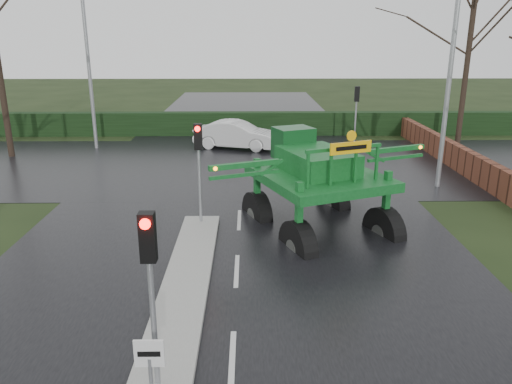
{
  "coord_description": "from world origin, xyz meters",
  "views": [
    {
      "loc": [
        0.35,
        -8.54,
        6.22
      ],
      "look_at": [
        0.55,
        4.96,
        2.0
      ],
      "focal_mm": 35.0,
      "sensor_mm": 36.0,
      "label": 1
    }
  ],
  "objects_px": {
    "street_light_right": "(446,42)",
    "street_light_left_far": "(92,41)",
    "traffic_signal_mid": "(199,152)",
    "white_sedan": "(237,149)",
    "crop_sprayer": "(296,181)",
    "keep_left_sign": "(150,363)",
    "traffic_signal_far": "(356,103)",
    "traffic_signal_near": "(150,266)"
  },
  "relations": [
    {
      "from": "white_sedan",
      "to": "street_light_right",
      "type": "bearing_deg",
      "value": -116.25
    },
    {
      "from": "traffic_signal_mid",
      "to": "street_light_right",
      "type": "distance_m",
      "value": 11.05
    },
    {
      "from": "street_light_left_far",
      "to": "traffic_signal_near",
      "type": "bearing_deg",
      "value": -71.83
    },
    {
      "from": "traffic_signal_far",
      "to": "street_light_right",
      "type": "distance_m",
      "value": 8.86
    },
    {
      "from": "street_light_left_far",
      "to": "crop_sprayer",
      "type": "distance_m",
      "value": 17.84
    },
    {
      "from": "street_light_left_far",
      "to": "crop_sprayer",
      "type": "bearing_deg",
      "value": -55.11
    },
    {
      "from": "traffic_signal_far",
      "to": "street_light_right",
      "type": "bearing_deg",
      "value": 101.95
    },
    {
      "from": "traffic_signal_mid",
      "to": "street_light_right",
      "type": "bearing_deg",
      "value": 25.4
    },
    {
      "from": "traffic_signal_mid",
      "to": "white_sedan",
      "type": "relative_size",
      "value": 0.73
    },
    {
      "from": "traffic_signal_mid",
      "to": "crop_sprayer",
      "type": "bearing_deg",
      "value": -30.1
    },
    {
      "from": "traffic_signal_far",
      "to": "street_light_left_far",
      "type": "bearing_deg",
      "value": 0.03
    },
    {
      "from": "traffic_signal_near",
      "to": "traffic_signal_mid",
      "type": "relative_size",
      "value": 1.0
    },
    {
      "from": "traffic_signal_far",
      "to": "white_sedan",
      "type": "xyz_separation_m",
      "value": [
        -6.85,
        -0.19,
        -2.59
      ]
    },
    {
      "from": "keep_left_sign",
      "to": "street_light_right",
      "type": "xyz_separation_m",
      "value": [
        9.49,
        13.5,
        4.93
      ]
    },
    {
      "from": "traffic_signal_mid",
      "to": "white_sedan",
      "type": "xyz_separation_m",
      "value": [
        0.95,
        12.32,
        -2.59
      ]
    },
    {
      "from": "street_light_right",
      "to": "street_light_left_far",
      "type": "height_order",
      "value": "same"
    },
    {
      "from": "crop_sprayer",
      "to": "street_light_left_far",
      "type": "bearing_deg",
      "value": 102.64
    },
    {
      "from": "keep_left_sign",
      "to": "traffic_signal_far",
      "type": "height_order",
      "value": "traffic_signal_far"
    },
    {
      "from": "keep_left_sign",
      "to": "traffic_signal_mid",
      "type": "distance_m",
      "value": 9.12
    },
    {
      "from": "traffic_signal_far",
      "to": "white_sedan",
      "type": "height_order",
      "value": "traffic_signal_far"
    },
    {
      "from": "traffic_signal_mid",
      "to": "street_light_left_far",
      "type": "height_order",
      "value": "street_light_left_far"
    },
    {
      "from": "traffic_signal_near",
      "to": "traffic_signal_mid",
      "type": "height_order",
      "value": "same"
    },
    {
      "from": "street_light_right",
      "to": "street_light_left_far",
      "type": "bearing_deg",
      "value": 153.98
    },
    {
      "from": "traffic_signal_far",
      "to": "street_light_right",
      "type": "xyz_separation_m",
      "value": [
        1.69,
        -8.01,
        3.4
      ]
    },
    {
      "from": "traffic_signal_near",
      "to": "traffic_signal_far",
      "type": "distance_m",
      "value": 22.42
    },
    {
      "from": "keep_left_sign",
      "to": "white_sedan",
      "type": "height_order",
      "value": "keep_left_sign"
    },
    {
      "from": "traffic_signal_near",
      "to": "white_sedan",
      "type": "relative_size",
      "value": 0.73
    },
    {
      "from": "crop_sprayer",
      "to": "traffic_signal_far",
      "type": "bearing_deg",
      "value": 49.44
    },
    {
      "from": "street_light_left_far",
      "to": "white_sedan",
      "type": "relative_size",
      "value": 2.08
    },
    {
      "from": "street_light_right",
      "to": "keep_left_sign",
      "type": "bearing_deg",
      "value": -125.12
    },
    {
      "from": "crop_sprayer",
      "to": "traffic_signal_near",
      "type": "bearing_deg",
      "value": -136.78
    },
    {
      "from": "traffic_signal_mid",
      "to": "crop_sprayer",
      "type": "distance_m",
      "value": 3.58
    },
    {
      "from": "traffic_signal_near",
      "to": "traffic_signal_mid",
      "type": "bearing_deg",
      "value": 90.0
    },
    {
      "from": "traffic_signal_mid",
      "to": "street_light_left_far",
      "type": "relative_size",
      "value": 0.35
    },
    {
      "from": "traffic_signal_mid",
      "to": "white_sedan",
      "type": "bearing_deg",
      "value": 85.61
    },
    {
      "from": "traffic_signal_near",
      "to": "traffic_signal_mid",
      "type": "xyz_separation_m",
      "value": [
        0.0,
        8.5,
        0.0
      ]
    },
    {
      "from": "street_light_right",
      "to": "street_light_left_far",
      "type": "relative_size",
      "value": 1.0
    },
    {
      "from": "traffic_signal_near",
      "to": "street_light_left_far",
      "type": "xyz_separation_m",
      "value": [
        -6.89,
        21.01,
        3.4
      ]
    },
    {
      "from": "street_light_right",
      "to": "crop_sprayer",
      "type": "distance_m",
      "value": 9.79
    },
    {
      "from": "traffic_signal_mid",
      "to": "white_sedan",
      "type": "distance_m",
      "value": 12.63
    },
    {
      "from": "keep_left_sign",
      "to": "street_light_right",
      "type": "relative_size",
      "value": 0.14
    },
    {
      "from": "traffic_signal_far",
      "to": "white_sedan",
      "type": "bearing_deg",
      "value": 1.61
    }
  ]
}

